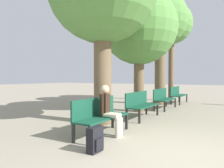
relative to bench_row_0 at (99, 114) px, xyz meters
The scene contains 10 objects.
ground_plane 2.24m from the bench_row_0, 12.55° to the right, with size 80.00×80.00×0.00m, color gray.
bench_row_0 is the anchor object (origin of this frame).
bench_row_1 2.59m from the bench_row_0, 90.00° to the left, with size 0.54×1.79×0.92m.
bench_row_2 5.18m from the bench_row_0, 90.00° to the left, with size 0.54×1.79×0.92m.
bench_row_3 7.77m from the bench_row_0, 90.00° to the left, with size 0.54×1.79×0.92m.
tree_row_1 5.00m from the bench_row_0, 99.44° to the left, with size 3.18×3.18×5.15m.
tree_row_2 7.74m from the bench_row_0, 95.59° to the left, with size 2.84×2.84×5.92m.
tree_row_3 9.76m from the bench_row_0, 94.24° to the left, with size 2.50×2.50×5.97m.
person_seated 0.29m from the bench_row_0, 10.66° to the left, with size 0.57×0.32×1.25m.
backpack 1.32m from the bench_row_0, 59.69° to the right, with size 0.20×0.35×0.49m.
Camera 1 is at (0.92, -4.04, 1.44)m, focal length 35.00 mm.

